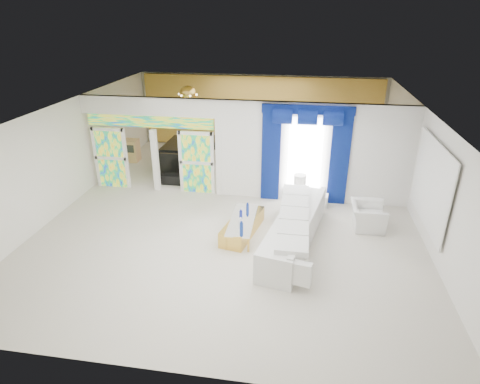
% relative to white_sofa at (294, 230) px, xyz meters
% --- Properties ---
extents(floor, '(12.00, 12.00, 0.00)m').
position_rel_white_sofa_xyz_m(floor, '(-1.75, 1.68, -0.37)').
color(floor, '#B7AF9E').
rests_on(floor, ground).
extents(dividing_wall, '(5.70, 0.18, 3.00)m').
position_rel_white_sofa_xyz_m(dividing_wall, '(0.40, 2.68, 1.13)').
color(dividing_wall, white).
rests_on(dividing_wall, ground).
extents(dividing_header, '(4.30, 0.18, 0.55)m').
position_rel_white_sofa_xyz_m(dividing_header, '(-4.60, 2.68, 2.35)').
color(dividing_header, white).
rests_on(dividing_header, dividing_wall).
extents(stained_panel_left, '(0.95, 0.04, 2.00)m').
position_rel_white_sofa_xyz_m(stained_panel_left, '(-6.02, 2.68, 0.63)').
color(stained_panel_left, '#994C3F').
rests_on(stained_panel_left, ground).
extents(stained_panel_right, '(0.95, 0.04, 2.00)m').
position_rel_white_sofa_xyz_m(stained_panel_right, '(-3.17, 2.68, 0.63)').
color(stained_panel_right, '#994C3F').
rests_on(stained_panel_right, ground).
extents(stained_transom, '(4.00, 0.05, 0.35)m').
position_rel_white_sofa_xyz_m(stained_transom, '(-4.60, 2.68, 1.88)').
color(stained_transom, '#994C3F').
rests_on(stained_transom, dividing_header).
extents(window_pane, '(1.00, 0.02, 2.30)m').
position_rel_white_sofa_xyz_m(window_pane, '(0.15, 2.58, 1.08)').
color(window_pane, white).
rests_on(window_pane, dividing_wall).
extents(blue_drape_left, '(0.55, 0.10, 2.80)m').
position_rel_white_sofa_xyz_m(blue_drape_left, '(-0.85, 2.55, 1.03)').
color(blue_drape_left, '#060341').
rests_on(blue_drape_left, ground).
extents(blue_drape_right, '(0.55, 0.10, 2.80)m').
position_rel_white_sofa_xyz_m(blue_drape_right, '(1.15, 2.55, 1.03)').
color(blue_drape_right, '#060341').
rests_on(blue_drape_right, ground).
extents(blue_pelmet, '(2.60, 0.12, 0.25)m').
position_rel_white_sofa_xyz_m(blue_pelmet, '(0.15, 2.55, 2.45)').
color(blue_pelmet, '#060341').
rests_on(blue_pelmet, dividing_wall).
extents(wall_mirror, '(0.04, 2.70, 1.90)m').
position_rel_white_sofa_xyz_m(wall_mirror, '(3.19, 0.68, 1.18)').
color(wall_mirror, white).
rests_on(wall_mirror, ground).
extents(gold_curtains, '(9.70, 0.12, 2.90)m').
position_rel_white_sofa_xyz_m(gold_curtains, '(-1.75, 7.58, 1.13)').
color(gold_curtains, '#C5872F').
rests_on(gold_curtains, ground).
extents(white_sofa, '(1.60, 3.98, 0.74)m').
position_rel_white_sofa_xyz_m(white_sofa, '(0.00, 0.00, 0.00)').
color(white_sofa, silver).
rests_on(white_sofa, ground).
extents(coffee_table, '(0.97, 1.92, 0.41)m').
position_rel_white_sofa_xyz_m(coffee_table, '(-1.35, 0.30, -0.17)').
color(coffee_table, gold).
rests_on(coffee_table, ground).
extents(console_table, '(1.14, 0.46, 0.37)m').
position_rel_white_sofa_xyz_m(console_table, '(0.36, 2.29, -0.19)').
color(console_table, white).
rests_on(console_table, ground).
extents(table_lamp, '(0.36, 0.36, 0.58)m').
position_rel_white_sofa_xyz_m(table_lamp, '(0.06, 2.29, 0.29)').
color(table_lamp, white).
rests_on(table_lamp, console_table).
extents(armchair, '(0.89, 1.01, 0.65)m').
position_rel_white_sofa_xyz_m(armchair, '(1.91, 1.17, -0.04)').
color(armchair, silver).
rests_on(armchair, ground).
extents(grand_piano, '(1.44, 1.88, 0.94)m').
position_rel_white_sofa_xyz_m(grand_piano, '(-4.14, 4.82, 0.10)').
color(grand_piano, black).
rests_on(grand_piano, ground).
extents(piano_bench, '(0.95, 0.38, 0.32)m').
position_rel_white_sofa_xyz_m(piano_bench, '(-4.14, 3.22, -0.21)').
color(piano_bench, black).
rests_on(piano_bench, ground).
extents(tv_console, '(0.60, 0.55, 0.84)m').
position_rel_white_sofa_xyz_m(tv_console, '(-6.45, 5.13, 0.05)').
color(tv_console, tan).
rests_on(tv_console, ground).
extents(chandelier, '(0.60, 0.60, 0.60)m').
position_rel_white_sofa_xyz_m(chandelier, '(-4.05, 5.08, 2.28)').
color(chandelier, gold).
rests_on(chandelier, ceiling).
extents(decanters, '(0.22, 1.17, 0.23)m').
position_rel_white_sofa_xyz_m(decanters, '(-1.35, 0.27, 0.12)').
color(decanters, navy).
rests_on(decanters, coffee_table).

